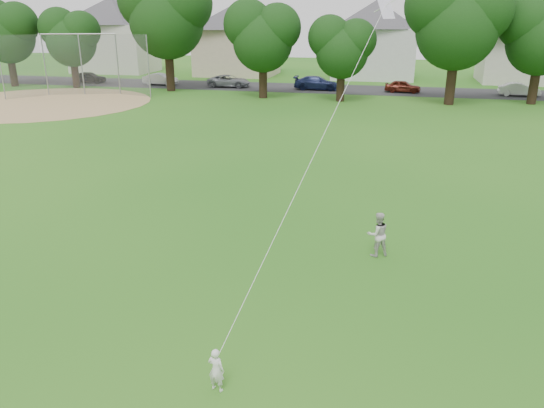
% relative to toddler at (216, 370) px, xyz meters
% --- Properties ---
extents(ground, '(160.00, 160.00, 0.00)m').
position_rel_toddler_xyz_m(ground, '(0.31, 2.58, -0.47)').
color(ground, '#1C5A14').
rests_on(ground, ground).
extents(street, '(90.00, 7.00, 0.01)m').
position_rel_toddler_xyz_m(street, '(0.31, 44.58, -0.47)').
color(street, '#2D2D30').
rests_on(street, ground).
extents(dirt_infield, '(18.00, 18.00, 0.02)m').
position_rel_toddler_xyz_m(dirt_infield, '(-25.69, 30.58, -0.46)').
color(dirt_infield, '#9E7F51').
rests_on(dirt_infield, ground).
extents(toddler, '(0.38, 0.29, 0.94)m').
position_rel_toddler_xyz_m(toddler, '(0.00, 0.00, 0.00)').
color(toddler, silver).
rests_on(toddler, ground).
extents(older_boy, '(0.85, 0.78, 1.40)m').
position_rel_toddler_xyz_m(older_boy, '(2.79, 6.98, 0.23)').
color(older_boy, beige).
rests_on(older_boy, ground).
extents(kite, '(1.63, 5.28, 11.92)m').
position_rel_toddler_xyz_m(kite, '(1.24, 4.82, 3.48)').
color(kite, white).
rests_on(kite, ground).
extents(baseball_backstop, '(11.35, 5.32, 5.28)m').
position_rel_toddler_xyz_m(baseball_backstop, '(-24.50, 35.18, 2.17)').
color(baseball_backstop, gray).
rests_on(baseball_backstop, ground).
extents(tree_row, '(82.29, 9.02, 11.24)m').
position_rel_toddler_xyz_m(tree_row, '(3.00, 39.01, 5.77)').
color(tree_row, black).
rests_on(tree_row, ground).
extents(parked_cars, '(53.48, 2.34, 1.29)m').
position_rel_toddler_xyz_m(parked_cars, '(-2.65, 43.58, 0.14)').
color(parked_cars, black).
rests_on(parked_cars, ground).
extents(house_row, '(77.06, 13.50, 10.42)m').
position_rel_toddler_xyz_m(house_row, '(-1.28, 54.58, 4.46)').
color(house_row, silver).
rests_on(house_row, ground).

